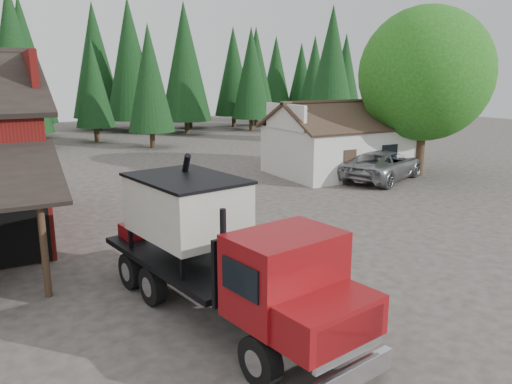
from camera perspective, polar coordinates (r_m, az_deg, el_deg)
name	(u,v)px	position (r m, az deg, el deg)	size (l,w,h in m)	color
ground	(257,285)	(15.23, 0.12, -10.53)	(120.00, 120.00, 0.00)	#413833
farmhouse	(338,147)	(32.31, 9.41, 5.07)	(8.60, 6.42, 4.65)	silver
deciduous_tree	(425,79)	(32.48, 18.80, 12.11)	(8.00, 8.00, 10.20)	#382619
conifer_backdrop	(61,137)	(55.00, -21.43, 5.88)	(76.00, 16.00, 16.00)	black
near_pine_b	(150,78)	(44.11, -12.06, 12.59)	(3.96, 3.96, 10.40)	#382619
near_pine_c	(332,67)	(47.81, 8.65, 13.96)	(4.84, 4.84, 12.40)	#382619
near_pine_d	(14,59)	(46.34, -25.91, 13.47)	(5.28, 5.28, 13.40)	#382619
feed_truck	(219,248)	(12.71, -4.27, -6.38)	(3.86, 9.18, 4.02)	black
silver_car	(382,165)	(30.82, 14.24, 3.02)	(3.01, 6.52, 1.81)	#94979B
equip_box	(339,307)	(13.36, 9.44, -12.85)	(0.70, 1.10, 0.60)	maroon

